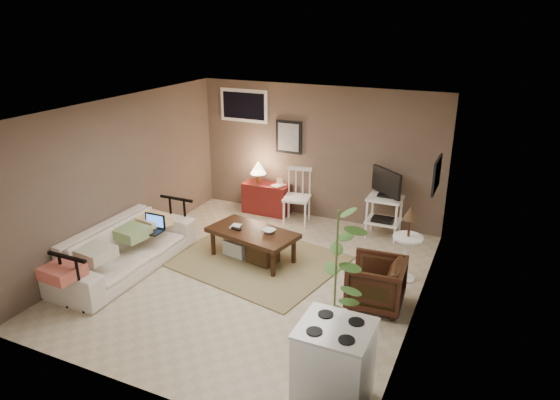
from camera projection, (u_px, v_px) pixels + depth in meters
The scene contains 20 objects.
floor at pixel (254, 276), 7.14m from camera, with size 5.00×5.00×0.00m, color #C1B293.
art_back at pixel (289, 137), 8.95m from camera, with size 0.50×0.03×0.60m, color black.
art_right at pixel (437, 175), 6.63m from camera, with size 0.03×0.60×0.45m, color black.
window at pixel (244, 106), 9.12m from camera, with size 0.96×0.03×0.60m, color white.
rug at pixel (256, 260), 7.60m from camera, with size 2.40×1.92×0.02m, color #8F7F53.
coffee_table at pixel (252, 243), 7.54m from camera, with size 1.45×0.95×0.51m.
sofa at pixel (124, 242), 7.18m from camera, with size 2.30×0.67×0.90m, color white.
sofa_pillows at pixel (113, 243), 6.90m from camera, with size 0.44×2.19×0.15m, color beige, non-canonical shape.
sofa_end_rails at pixel (132, 247), 7.15m from camera, with size 0.62×2.30×0.77m, color black, non-canonical shape.
laptop at pixel (153, 226), 7.39m from camera, with size 0.35×0.26×0.24m.
red_console at pixel (266, 195), 9.31m from camera, with size 0.86×0.38×1.00m.
spindle_chair at pixel (297, 198), 8.84m from camera, with size 0.52×0.52×0.98m.
tv_stand at pixel (385, 202), 8.20m from camera, with size 0.57×0.49×1.18m.
side_table at pixel (408, 235), 6.83m from camera, with size 0.41×0.41×1.10m.
armchair at pixel (376, 281), 6.32m from camera, with size 0.68×0.64×0.70m, color black.
potted_plant at pixel (336, 274), 5.43m from camera, with size 0.41×0.41×1.65m.
stove at pixel (334, 366), 4.67m from camera, with size 0.67×0.63×0.88m.
bowl at pixel (269, 226), 7.38m from camera, with size 0.19×0.05×0.19m, color black.
book_table at pixel (231, 220), 7.59m from camera, with size 0.15×0.02×0.20m, color black.
book_console at pixel (275, 179), 9.12m from camera, with size 0.18×0.02×0.24m, color black.
Camera 1 is at (2.96, -5.57, 3.53)m, focal length 32.00 mm.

